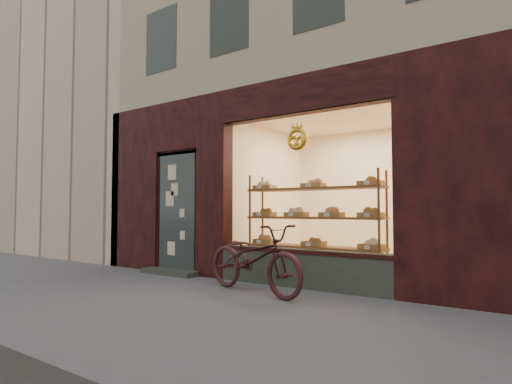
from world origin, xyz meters
The scene contains 5 objects.
ground centered at (0.00, 0.00, 0.00)m, with size 90.00×90.00×0.00m, color #4D4D51.
bakery_building centered at (0.04, 5.29, 5.58)m, with size 7.20×7.28×9.00m.
neighbor_left centered at (-9.60, 5.50, 4.50)m, with size 12.00×7.00×9.00m, color beige.
display_shelf centered at (0.45, 2.55, 0.85)m, with size 2.20×0.45×1.70m.
bicycle centered at (0.11, 1.39, 0.47)m, with size 0.62×1.77×0.93m, color #351518.
Camera 1 is at (3.16, -3.10, 1.11)m, focal length 28.00 mm.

